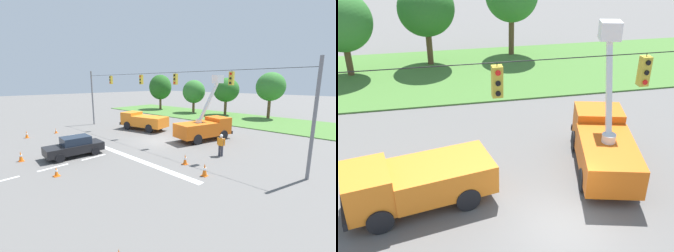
# 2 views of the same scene
# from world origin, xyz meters

# --- Properties ---
(ground_plane) EXTENTS (200.00, 200.00, 0.00)m
(ground_plane) POSITION_xyz_m (0.00, 0.00, 0.00)
(ground_plane) COLOR #605E5B
(grass_verge) EXTENTS (56.00, 12.00, 0.10)m
(grass_verge) POSITION_xyz_m (0.00, 18.00, 0.05)
(grass_verge) COLOR #477533
(grass_verge) RESTS_ON ground
(signal_gantry) EXTENTS (26.20, 0.33, 7.20)m
(signal_gantry) POSITION_xyz_m (-0.07, -0.00, 4.58)
(signal_gantry) COLOR slate
(signal_gantry) RESTS_ON ground
(tree_west) EXTENTS (4.29, 4.04, 6.17)m
(tree_west) POSITION_xyz_m (-10.25, 18.94, 4.01)
(tree_west) COLOR brown
(tree_west) RESTS_ON ground
(tree_centre) EXTENTS (4.33, 4.72, 6.53)m
(tree_centre) POSITION_xyz_m (-4.31, 20.36, 4.43)
(tree_centre) COLOR brown
(tree_centre) RESTS_ON ground
(utility_truck_bucket_lift) EXTENTS (3.73, 6.32, 6.46)m
(utility_truck_bucket_lift) POSITION_xyz_m (3.03, 3.56, 1.35)
(utility_truck_bucket_lift) COLOR orange
(utility_truck_bucket_lift) RESTS_ON ground
(utility_truck_support_near) EXTENTS (6.27, 3.50, 2.06)m
(utility_truck_support_near) POSITION_xyz_m (-5.32, 2.48, 1.13)
(utility_truck_support_near) COLOR orange
(utility_truck_support_near) RESTS_ON ground
(traffic_cone_foreground_right) EXTENTS (0.36, 0.36, 0.61)m
(traffic_cone_foreground_right) POSITION_xyz_m (-7.82, 5.34, 0.29)
(traffic_cone_foreground_right) COLOR orange
(traffic_cone_foreground_right) RESTS_ON ground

